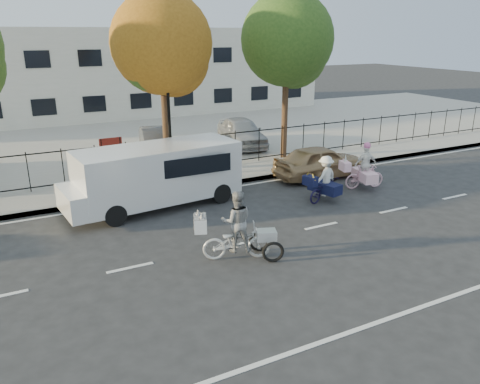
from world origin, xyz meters
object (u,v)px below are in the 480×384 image
zebra_trike (237,233)px  lot_car_d (242,132)px  lamppost (168,103)px  white_van (156,174)px  bull_bike (325,183)px  unicorn_bike (364,172)px  gold_sedan (320,162)px  lot_car_c (156,141)px

zebra_trike → lot_car_d: size_ratio=0.51×
lamppost → lot_car_d: lamppost is taller
zebra_trike → white_van: bearing=28.3°
zebra_trike → lamppost: bearing=14.0°
zebra_trike → bull_bike: zebra_trike is taller
unicorn_bike → gold_sedan: (-0.64, 1.91, 0.01)m
gold_sedan → lot_car_c: size_ratio=1.05×
zebra_trike → lot_car_d: (5.79, 10.97, 0.15)m
zebra_trike → bull_bike: bearing=-41.3°
gold_sedan → lot_car_d: 6.04m
white_van → lot_car_d: size_ratio=1.45×
bull_bike → unicorn_bike: bearing=-92.8°
zebra_trike → white_van: white_van is taller
gold_sedan → lot_car_c: (-4.96, 6.36, 0.09)m
unicorn_bike → lot_car_d: bearing=21.9°
lamppost → white_van: size_ratio=0.71×
unicorn_bike → lot_car_d: size_ratio=0.43×
bull_bike → lot_car_c: 9.36m
gold_sedan → unicorn_bike: bearing=-161.6°
unicorn_bike → lot_car_c: unicorn_bike is taller
unicorn_bike → bull_bike: unicorn_bike is taller
bull_bike → gold_sedan: bearing=-47.8°
bull_bike → zebra_trike: bearing=104.1°
bull_bike → white_van: white_van is taller
zebra_trike → lot_car_c: bearing=13.3°
bull_bike → white_van: bearing=53.9°
white_van → zebra_trike: bearing=-88.1°
unicorn_bike → bull_bike: 2.24m
white_van → lamppost: bearing=55.5°
white_van → lot_car_d: (6.47, 6.19, -0.29)m
lamppost → white_van: lamppost is taller
lot_car_c → bull_bike: bearing=-58.8°
lot_car_c → lot_car_d: size_ratio=0.89×
lot_car_c → gold_sedan: bearing=-42.2°
lamppost → lot_car_d: (4.97, 3.42, -2.24)m
bull_bike → white_van: (-5.46, 2.17, 0.51)m
gold_sedan → bull_bike: bearing=146.5°
bull_bike → lot_car_c: size_ratio=0.48×
zebra_trike → lot_car_d: bearing=-7.7°
lot_car_c → lot_car_d: 4.43m
unicorn_bike → gold_sedan: size_ratio=0.46×
unicorn_bike → bull_bike: (-2.19, -0.45, -0.02)m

